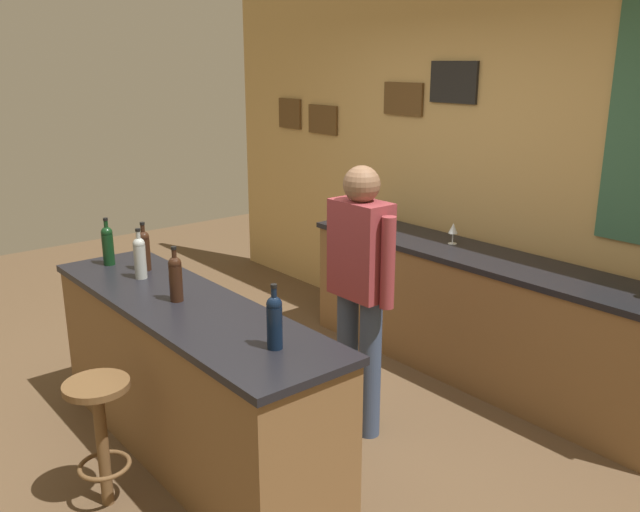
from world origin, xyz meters
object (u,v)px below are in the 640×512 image
object	(u,v)px
wine_bottle_d	(176,277)
wine_bottle_c	(140,256)
bartender	(360,283)
wine_bottle_e	(274,320)
wine_glass_a	(453,229)
wine_bottle_a	(108,244)
wine_bottle_b	(144,249)
bar_stool	(100,423)

from	to	relation	value
wine_bottle_d	wine_bottle_c	bearing A→B (deg)	177.41
bartender	wine_bottle_e	size ratio (longest dim) A/B	5.29
wine_bottle_d	wine_bottle_e	xyz separation A→B (m)	(0.84, 0.05, 0.00)
wine_bottle_c	wine_glass_a	bearing A→B (deg)	73.09
wine_bottle_c	wine_glass_a	world-z (taller)	wine_bottle_c
bartender	wine_bottle_a	size ratio (longest dim) A/B	5.29
bartender	wine_bottle_b	size ratio (longest dim) A/B	5.29
wine_bottle_a	wine_bottle_d	distance (m)	0.88
wine_bottle_a	wine_bottle_d	xyz separation A→B (m)	(0.88, 0.02, 0.00)
wine_bottle_d	wine_glass_a	size ratio (longest dim) A/B	1.97
wine_bottle_b	wine_bottle_e	xyz separation A→B (m)	(1.46, -0.06, 0.00)
bartender	bar_stool	distance (m)	1.58
wine_bottle_e	wine_bottle_c	bearing A→B (deg)	-178.87
bartender	wine_bottle_a	xyz separation A→B (m)	(-1.33, -0.95, 0.12)
wine_bottle_a	bar_stool	bearing A→B (deg)	-26.68
wine_glass_a	wine_bottle_a	bearing A→B (deg)	-115.62
wine_bottle_b	wine_bottle_c	xyz separation A→B (m)	(0.13, -0.09, 0.00)
bartender	wine_bottle_e	xyz separation A→B (m)	(0.39, -0.89, 0.12)
wine_bottle_c	wine_bottle_e	bearing A→B (deg)	1.13
wine_bottle_c	wine_bottle_e	size ratio (longest dim) A/B	1.00
wine_bottle_c	bar_stool	bearing A→B (deg)	-40.29
wine_bottle_a	wine_glass_a	bearing A→B (deg)	64.38
wine_bottle_a	wine_bottle_b	bearing A→B (deg)	26.73
bartender	wine_glass_a	bearing A→B (deg)	104.17
bar_stool	wine_bottle_a	bearing A→B (deg)	153.32
bartender	wine_bottle_b	xyz separation A→B (m)	(-1.07, -0.82, 0.12)
wine_bottle_d	wine_glass_a	distance (m)	2.13
bar_stool	wine_glass_a	world-z (taller)	wine_glass_a
wine_bottle_b	wine_glass_a	bearing A→B (deg)	69.00
wine_glass_a	bar_stool	bearing A→B (deg)	-89.31
wine_bottle_a	wine_bottle_e	distance (m)	1.72
bartender	wine_bottle_b	world-z (taller)	bartender
bar_stool	wine_bottle_b	distance (m)	1.20
bar_stool	wine_bottle_d	size ratio (longest dim) A/B	2.22
bar_stool	wine_bottle_d	world-z (taller)	wine_bottle_d
wine_bottle_a	wine_bottle_c	distance (m)	0.39
wine_bottle_d	wine_bottle_e	world-z (taller)	same
bartender	wine_bottle_d	bearing A→B (deg)	-115.69
wine_bottle_b	bartender	bearing A→B (deg)	37.49
wine_bottle_b	wine_glass_a	size ratio (longest dim) A/B	1.97
wine_bottle_d	wine_bottle_e	size ratio (longest dim) A/B	1.00
wine_bottle_a	wine_bottle_c	world-z (taller)	same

